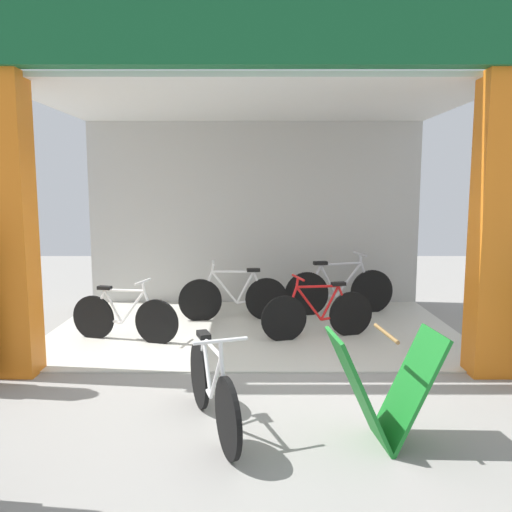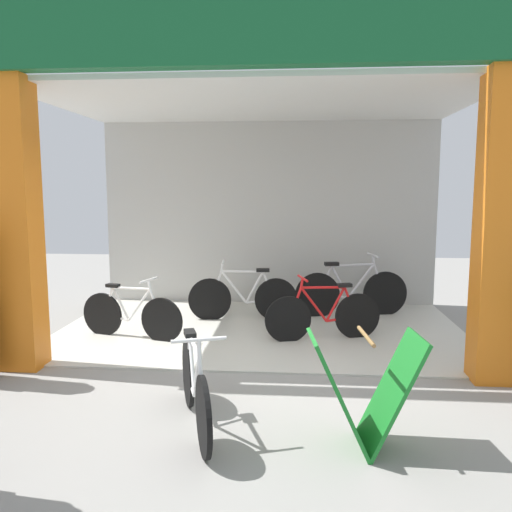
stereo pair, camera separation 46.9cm
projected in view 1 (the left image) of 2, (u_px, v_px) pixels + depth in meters
name	position (u px, v px, depth m)	size (l,w,h in m)	color
ground_plane	(256.00, 373.00, 5.47)	(19.08, 19.08, 0.00)	gray
shop_facade	(256.00, 183.00, 6.94)	(5.74, 3.74, 3.78)	beige
bicycle_inside_0	(321.00, 314.00, 6.67)	(1.49, 0.50, 0.84)	black
bicycle_inside_1	(127.00, 317.00, 6.56)	(1.44, 0.48, 0.81)	black
bicycle_inside_2	(236.00, 297.00, 7.60)	(1.62, 0.44, 0.89)	black
bicycle_inside_3	(342.00, 290.00, 7.96)	(1.73, 0.49, 0.96)	black
bicycle_parked_0	(214.00, 389.00, 4.17)	(0.56, 1.46, 0.84)	black
sandwich_board_sign	(387.00, 388.00, 3.91)	(0.87, 0.56, 0.90)	#197226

